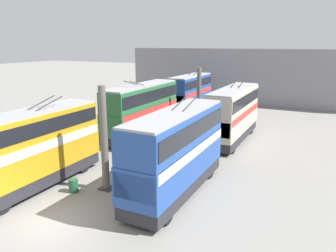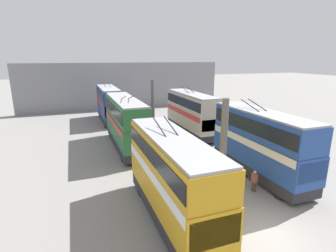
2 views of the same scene
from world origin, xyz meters
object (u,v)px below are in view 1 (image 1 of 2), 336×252
at_px(bus_right_mid, 142,107).
at_px(person_aisle_midway, 177,133).
at_px(bus_left_far, 233,111).
at_px(bus_right_far, 190,92).
at_px(bus_left_near, 176,148).
at_px(bus_right_near, 34,144).
at_px(person_by_left_row, 131,187).
at_px(oil_drum, 73,186).

xyz_separation_m(bus_right_mid, person_aisle_midway, (-0.58, -4.01, -2.01)).
bearing_deg(bus_left_far, bus_right_far, 40.22).
bearing_deg(bus_left_near, bus_right_mid, 39.59).
distance_m(bus_right_near, person_aisle_midway, 13.42).
xyz_separation_m(person_aisle_midway, person_by_left_row, (-11.64, -2.46, -0.08)).
bearing_deg(bus_left_near, bus_right_near, 109.80).
xyz_separation_m(bus_right_mid, person_by_left_row, (-12.23, -6.47, -2.09)).
relative_size(bus_right_near, bus_right_mid, 0.90).
relative_size(bus_right_mid, person_aisle_midway, 6.36).
distance_m(bus_right_far, person_aisle_midway, 13.62).
distance_m(bus_right_near, bus_right_far, 25.53).
bearing_deg(person_aisle_midway, bus_right_near, -122.71).
distance_m(bus_right_far, oil_drum, 25.41).
height_order(bus_left_near, bus_right_near, bus_left_near).
relative_size(bus_left_near, bus_right_near, 1.00).
bearing_deg(bus_right_mid, oil_drum, -168.34).
relative_size(person_aisle_midway, person_by_left_row, 1.09).
distance_m(bus_right_near, bus_right_mid, 13.25).
distance_m(bus_right_mid, oil_drum, 13.38).
xyz_separation_m(bus_left_near, bus_right_far, (22.49, 8.44, -0.11)).
relative_size(bus_right_near, oil_drum, 11.42).
relative_size(bus_right_mid, oil_drum, 12.72).
bearing_deg(person_aisle_midway, person_by_left_row, -93.23).
bearing_deg(bus_right_near, oil_drum, -81.99).
bearing_deg(oil_drum, person_by_left_row, -80.41).
distance_m(person_aisle_midway, oil_drum, 12.37).
bearing_deg(bus_left_near, bus_left_far, 0.00).
bearing_deg(person_aisle_midway, bus_left_near, -80.41).
bearing_deg(person_by_left_row, person_aisle_midway, -79.85).
height_order(bus_right_near, bus_right_far, bus_right_near).
relative_size(bus_right_near, person_aisle_midway, 5.71).
distance_m(bus_right_mid, person_by_left_row, 13.99).
height_order(bus_right_far, person_aisle_midway, bus_right_far).
height_order(bus_left_far, oil_drum, bus_left_far).
distance_m(bus_left_near, bus_right_far, 24.03).
bearing_deg(bus_right_far, person_by_left_row, -165.23).
bearing_deg(bus_right_near, bus_left_far, -28.49).
height_order(bus_left_far, person_aisle_midway, bus_left_far).
height_order(bus_left_near, person_by_left_row, bus_left_near).
xyz_separation_m(bus_right_near, bus_right_far, (25.53, 0.00, -0.02)).
height_order(person_by_left_row, oil_drum, person_by_left_row).
distance_m(bus_left_near, bus_right_near, 8.97).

